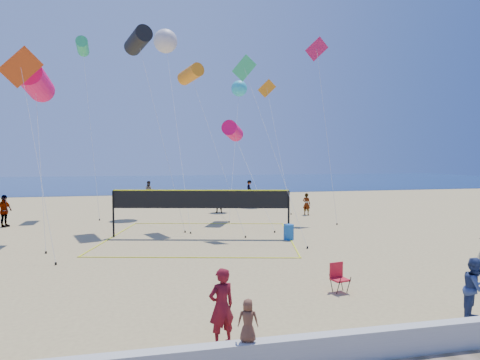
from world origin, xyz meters
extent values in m
plane|color=tan|center=(0.00, 0.00, 0.00)|extent=(120.00, 120.00, 0.00)
cube|color=navy|center=(0.00, 62.00, 0.01)|extent=(140.00, 50.00, 0.03)
cube|color=beige|center=(0.00, -3.00, 0.30)|extent=(32.00, 0.30, 0.60)
imported|color=maroon|center=(-0.96, -1.67, 0.84)|extent=(0.71, 0.58, 1.69)
imported|color=brown|center=(-0.69, -2.98, 1.01)|extent=(0.45, 0.36, 0.81)
imported|color=navy|center=(5.55, -1.65, 0.78)|extent=(0.96, 0.94, 1.56)
imported|color=gray|center=(-10.52, 16.76, 0.95)|extent=(0.92, 1.20, 1.90)
imported|color=gray|center=(2.93, 20.34, 0.76)|extent=(1.48, 0.87, 1.52)
imported|color=gray|center=(8.80, 17.78, 0.78)|extent=(0.66, 0.67, 1.56)
imported|color=gray|center=(-1.94, 31.24, 0.91)|extent=(0.92, 0.73, 1.83)
imported|color=gray|center=(8.68, 33.88, 0.82)|extent=(1.05, 1.23, 1.65)
cube|color=red|center=(3.20, 1.09, 0.38)|extent=(0.54, 0.51, 0.05)
cube|color=red|center=(3.16, 1.27, 0.64)|extent=(0.47, 0.13, 0.47)
cylinder|color=black|center=(3.04, 0.88, 0.21)|extent=(0.07, 0.24, 0.61)
cylinder|color=black|center=(2.98, 1.22, 0.21)|extent=(0.07, 0.24, 0.61)
cylinder|color=black|center=(3.41, 0.96, 0.21)|extent=(0.07, 0.24, 0.61)
cylinder|color=black|center=(3.35, 1.29, 0.21)|extent=(0.07, 0.24, 0.61)
cylinder|color=#1A5BAB|center=(4.47, 9.31, 0.38)|extent=(0.58, 0.58, 0.77)
cylinder|color=black|center=(-4.06, 11.99, 1.20)|extent=(0.10, 0.10, 2.39)
cylinder|color=black|center=(4.64, 9.83, 1.20)|extent=(0.10, 0.10, 2.39)
cube|color=black|center=(0.29, 10.91, 1.94)|extent=(8.71, 2.18, 0.90)
cube|color=#F5FF1A|center=(0.29, 10.91, 2.42)|extent=(8.71, 2.19, 0.06)
cube|color=#F5FF1A|center=(-0.79, 6.56, 0.01)|extent=(8.91, 2.26, 0.02)
cube|color=#F5FF1A|center=(1.37, 15.26, 0.01)|extent=(8.91, 2.26, 0.02)
cylinder|color=#EC0856|center=(-7.60, 11.93, 7.76)|extent=(1.29, 3.07, 1.67)
cylinder|color=silver|center=(-7.11, 10.31, 3.91)|extent=(0.99, 3.24, 7.72)
cylinder|color=black|center=(-6.63, 8.70, 0.05)|extent=(0.08, 0.08, 0.10)
cylinder|color=black|center=(-2.74, 15.59, 10.97)|extent=(1.73, 2.65, 1.34)
cylinder|color=silver|center=(-1.54, 14.04, 5.51)|extent=(2.40, 3.12, 10.93)
cylinder|color=black|center=(-0.35, 12.49, 0.05)|extent=(0.08, 0.08, 0.10)
cylinder|color=orange|center=(0.25, 14.71, 8.98)|extent=(1.47, 2.12, 1.07)
cylinder|color=silver|center=(1.37, 12.50, 4.51)|extent=(2.26, 4.44, 8.93)
cylinder|color=black|center=(2.50, 10.29, 0.05)|extent=(0.08, 0.08, 0.10)
cube|color=#D44211|center=(-7.66, 9.70, 7.99)|extent=(1.84, 0.25, 1.82)
cylinder|color=silver|center=(-6.75, 8.12, 4.02)|extent=(1.84, 3.16, 7.95)
cylinder|color=black|center=(-5.84, 6.55, 0.05)|extent=(0.08, 0.08, 0.10)
cube|color=#2EB268|center=(2.91, 12.30, 8.97)|extent=(1.21, 0.84, 1.44)
cylinder|color=silver|center=(3.75, 9.72, 4.51)|extent=(1.69, 5.18, 8.93)
cylinder|color=black|center=(4.59, 7.14, 0.05)|extent=(0.08, 0.08, 0.10)
cube|color=#C6184D|center=(8.86, 16.35, 11.32)|extent=(1.64, 0.27, 1.62)
cylinder|color=silver|center=(8.87, 14.71, 5.68)|extent=(0.04, 3.28, 11.27)
cylinder|color=black|center=(8.89, 13.08, 0.05)|extent=(0.08, 0.08, 0.10)
sphere|color=beige|center=(-0.79, 21.76, 12.66)|extent=(2.17, 2.17, 1.74)
cylinder|color=silver|center=(-0.44, 16.93, 6.36)|extent=(0.72, 9.67, 12.62)
cylinder|color=black|center=(-0.09, 12.10, 0.05)|extent=(0.08, 0.08, 0.10)
sphere|color=#29B6CD|center=(5.14, 23.27, 9.66)|extent=(1.64, 1.64, 1.28)
cylinder|color=silver|center=(3.91, 19.35, 4.85)|extent=(2.46, 7.85, 9.62)
cylinder|color=black|center=(2.69, 15.43, 0.05)|extent=(0.08, 0.08, 0.10)
cylinder|color=#2EB268|center=(-6.63, 22.01, 12.01)|extent=(0.94, 2.02, 1.08)
cylinder|color=silver|center=(-5.97, 20.13, 6.03)|extent=(1.32, 3.78, 11.97)
cylinder|color=black|center=(-5.32, 18.25, 0.05)|extent=(0.08, 0.08, 0.10)
cube|color=orange|center=(8.19, 25.70, 10.15)|extent=(1.59, 0.43, 1.62)
cylinder|color=silver|center=(7.98, 21.92, 5.10)|extent=(0.43, 7.57, 10.11)
cylinder|color=black|center=(7.77, 18.14, 0.05)|extent=(0.08, 0.08, 0.10)
cylinder|color=#EC0856|center=(3.24, 16.89, 5.82)|extent=(1.87, 2.58, 1.30)
cylinder|color=silver|center=(3.82, 14.13, 2.94)|extent=(1.18, 5.53, 5.78)
cylinder|color=black|center=(4.40, 11.37, 0.05)|extent=(0.08, 0.08, 0.10)
camera|label=1|loc=(-2.62, -10.65, 4.08)|focal=32.00mm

